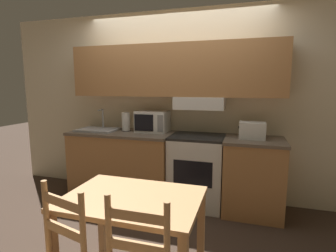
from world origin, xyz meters
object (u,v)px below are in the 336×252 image
(microwave, at_px, (153,121))
(paper_towel_roll, at_px, (126,122))
(sink_basin, at_px, (98,129))
(dining_table, at_px, (133,211))
(toaster, at_px, (252,130))
(stove_range, at_px, (197,170))

(microwave, xyz_separation_m, paper_towel_roll, (-0.38, -0.05, -0.01))
(sink_basin, xyz_separation_m, dining_table, (1.24, -1.55, -0.31))
(sink_basin, xyz_separation_m, paper_towel_roll, (0.40, 0.08, 0.11))
(microwave, relative_size, toaster, 1.37)
(sink_basin, distance_m, dining_table, 2.01)
(microwave, height_order, toaster, microwave)
(toaster, distance_m, sink_basin, 2.08)
(stove_range, height_order, dining_table, stove_range)
(sink_basin, relative_size, paper_towel_roll, 2.10)
(toaster, bearing_deg, sink_basin, -179.25)
(stove_range, height_order, microwave, microwave)
(toaster, xyz_separation_m, dining_table, (-0.84, -1.58, -0.39))
(toaster, height_order, dining_table, toaster)
(microwave, bearing_deg, sink_basin, -170.49)
(sink_basin, bearing_deg, microwave, 9.51)
(microwave, bearing_deg, paper_towel_roll, -172.84)
(stove_range, distance_m, sink_basin, 1.50)
(microwave, height_order, sink_basin, sink_basin)
(sink_basin, bearing_deg, dining_table, -51.43)
(paper_towel_roll, bearing_deg, sink_basin, -168.30)
(stove_range, height_order, toaster, toaster)
(dining_table, bearing_deg, paper_towel_roll, 117.13)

